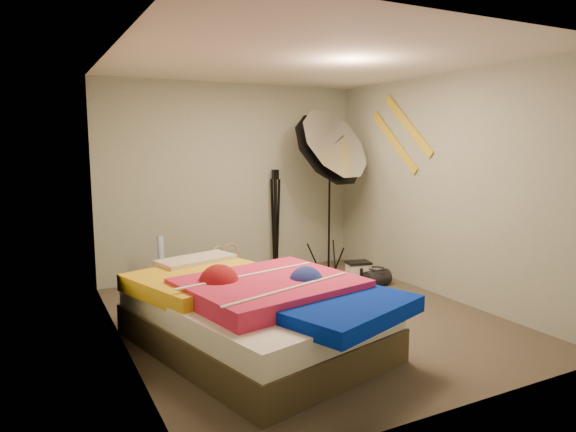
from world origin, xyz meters
TOP-DOWN VIEW (x-y plane):
  - floor at (0.00, 0.00)m, footprint 4.00×4.00m
  - ceiling at (0.00, 0.00)m, footprint 4.00×4.00m
  - wall_back at (0.00, 2.00)m, footprint 3.50×0.00m
  - wall_front at (0.00, -2.00)m, footprint 3.50×0.00m
  - wall_left at (-1.75, 0.00)m, footprint 0.00×4.00m
  - wall_right at (1.75, 0.00)m, footprint 0.00×4.00m
  - tote_bag at (-0.38, 1.41)m, footprint 0.42×0.28m
  - wrapping_roll at (-1.07, 1.57)m, footprint 0.09×0.20m
  - camera_case at (1.17, 0.77)m, footprint 0.30×0.24m
  - duffel_bag at (1.33, 0.61)m, footprint 0.34×0.22m
  - wall_stripe_upper at (1.73, 0.60)m, footprint 0.02×0.91m
  - wall_stripe_lower at (1.73, 0.85)m, footprint 0.02×0.91m
  - bed at (-0.76, -0.44)m, footprint 2.05×2.53m
  - photo_umbrella at (1.06, 1.35)m, footprint 1.24×1.00m
  - camera_tripod at (0.56, 1.87)m, footprint 0.08×0.08m

SIDE VIEW (x-z plane):
  - floor at x=0.00m, z-range 0.00..0.00m
  - duffel_bag at x=1.33m, z-range 0.00..0.20m
  - camera_case at x=1.17m, z-range 0.00..0.27m
  - tote_bag at x=-0.38m, z-range -0.01..0.40m
  - bed at x=-0.76m, z-range 0.00..0.63m
  - wrapping_roll at x=-1.07m, z-range 0.00..0.66m
  - camera_tripod at x=0.56m, z-range 0.10..1.49m
  - wall_back at x=0.00m, z-range -0.50..3.00m
  - wall_front at x=0.00m, z-range -0.50..3.00m
  - wall_left at x=-1.75m, z-range -0.75..3.25m
  - wall_right at x=1.75m, z-range -0.75..3.25m
  - photo_umbrella at x=1.06m, z-range 0.50..2.78m
  - wall_stripe_lower at x=1.73m, z-range 1.36..2.14m
  - wall_stripe_upper at x=1.73m, z-range 1.56..2.34m
  - ceiling at x=0.00m, z-range 2.50..2.50m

